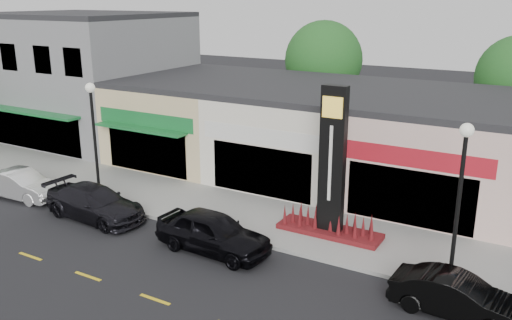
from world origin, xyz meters
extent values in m
plane|color=black|center=(0.00, 0.00, 0.00)|extent=(120.00, 120.00, 0.00)
cube|color=gray|center=(0.00, 4.35, 0.07)|extent=(52.00, 4.30, 0.15)
cube|color=gray|center=(0.00, 2.10, 0.07)|extent=(52.00, 0.20, 0.15)
cube|color=slate|center=(-18.00, 11.50, 4.00)|extent=(12.00, 10.00, 8.00)
cube|color=#262628|center=(-18.00, 11.50, 8.15)|extent=(12.00, 10.00, 0.30)
cube|color=black|center=(-18.00, 6.55, 1.40)|extent=(9.00, 0.10, 2.40)
cube|color=#176B30|center=(-18.00, 6.05, 2.70)|extent=(9.50, 1.00, 0.14)
cube|color=black|center=(-19.00, 6.55, 5.80)|extent=(1.40, 0.10, 1.60)
cube|color=black|center=(-16.00, 6.55, 5.80)|extent=(1.40, 0.10, 1.60)
cube|color=black|center=(-13.50, 6.55, 5.80)|extent=(1.40, 0.10, 1.60)
cube|color=#CABE81|center=(-8.50, 11.50, 2.25)|extent=(7.00, 10.00, 4.50)
cube|color=#262628|center=(-8.50, 11.50, 4.65)|extent=(7.00, 10.00, 0.30)
cube|color=black|center=(-8.50, 6.55, 1.40)|extent=(5.25, 0.10, 2.40)
cube|color=#176B30|center=(-8.50, 6.55, 3.10)|extent=(6.30, 0.12, 0.80)
cube|color=#176B30|center=(-8.50, 6.10, 2.70)|extent=(5.60, 0.90, 0.12)
cube|color=silver|center=(-1.50, 11.50, 2.25)|extent=(7.00, 10.00, 4.50)
cube|color=#262628|center=(-1.50, 11.50, 4.65)|extent=(7.00, 10.00, 0.30)
cube|color=black|center=(-1.50, 6.55, 1.40)|extent=(5.25, 0.10, 2.40)
cube|color=silver|center=(-1.50, 6.55, 3.10)|extent=(6.30, 0.12, 0.80)
cube|color=#CAA799|center=(5.50, 11.50, 2.25)|extent=(7.00, 10.00, 4.50)
cube|color=#262628|center=(5.50, 11.50, 4.65)|extent=(7.00, 10.00, 0.30)
cube|color=black|center=(5.50, 6.55, 1.40)|extent=(5.25, 0.10, 2.40)
cube|color=red|center=(5.50, 6.55, 3.10)|extent=(6.30, 0.12, 0.80)
cylinder|color=#382619|center=(-4.00, 19.50, 1.57)|extent=(0.36, 0.36, 3.15)
sphere|color=#1A541C|center=(-4.00, 19.50, 5.23)|extent=(5.20, 5.20, 5.20)
cylinder|color=#382619|center=(8.00, 19.50, 1.49)|extent=(0.36, 0.36, 2.97)
cylinder|color=black|center=(-8.00, 2.50, 0.30)|extent=(0.32, 0.32, 0.30)
cylinder|color=black|center=(-8.00, 2.50, 2.80)|extent=(0.14, 0.14, 5.00)
sphere|color=silver|center=(-8.00, 2.50, 5.40)|extent=(0.44, 0.44, 0.44)
cylinder|color=black|center=(8.00, 2.50, 0.30)|extent=(0.32, 0.32, 0.30)
cylinder|color=black|center=(8.00, 2.50, 2.80)|extent=(0.14, 0.14, 5.00)
sphere|color=silver|center=(8.00, 2.50, 5.40)|extent=(0.44, 0.44, 0.44)
cube|color=#50120D|center=(3.00, 4.20, 0.25)|extent=(4.20, 1.30, 0.20)
cube|color=black|center=(3.00, 4.20, 3.15)|extent=(1.00, 0.40, 6.00)
cube|color=yellow|center=(3.00, 3.98, 5.35)|extent=(0.80, 0.05, 0.80)
cube|color=silver|center=(3.00, 3.98, 3.15)|extent=(0.12, 0.04, 3.00)
imported|color=white|center=(-11.51, 0.90, 0.68)|extent=(1.73, 4.24, 1.37)
imported|color=black|center=(-6.59, 0.87, 0.72)|extent=(2.27, 5.03, 1.43)
imported|color=black|center=(-0.33, 0.79, 0.78)|extent=(2.06, 4.69, 1.57)
imported|color=black|center=(8.50, 0.88, 0.65)|extent=(1.59, 4.02, 1.30)
camera|label=1|loc=(10.45, -14.63, 9.32)|focal=38.00mm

